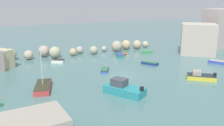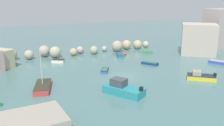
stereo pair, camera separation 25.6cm
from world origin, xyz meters
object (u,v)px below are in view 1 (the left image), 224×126
at_px(moored_boat_5, 150,63).
at_px(channel_buoy, 125,54).
at_px(moored_boat_3, 58,61).
at_px(moored_boat_4, 43,87).
at_px(moored_boat_7, 124,89).
at_px(moored_boat_2, 217,62).
at_px(moored_boat_9, 120,55).
at_px(moored_boat_6, 201,76).
at_px(moored_boat_1, 147,52).
at_px(moored_boat_8, 105,70).

bearing_deg(moored_boat_5, channel_buoy, -29.92).
bearing_deg(moored_boat_5, moored_boat_3, 26.69).
distance_m(moored_boat_4, moored_boat_7, 10.61).
distance_m(moored_boat_2, moored_boat_9, 18.59).
xyz_separation_m(moored_boat_3, moored_boat_6, (16.95, -18.46, 0.14)).
distance_m(moored_boat_1, moored_boat_3, 19.49).
distance_m(moored_boat_5, moored_boat_7, 14.97).
bearing_deg(moored_boat_3, channel_buoy, 30.79).
bearing_deg(moored_boat_8, moored_boat_5, 124.12).
height_order(moored_boat_3, moored_boat_5, moored_boat_3).
bearing_deg(moored_boat_7, channel_buoy, -60.06).
height_order(moored_boat_4, moored_boat_7, moored_boat_4).
bearing_deg(moored_boat_9, moored_boat_1, -66.72).
bearing_deg(moored_boat_4, moored_boat_2, 104.88).
bearing_deg(moored_boat_2, moored_boat_1, 178.71).
xyz_separation_m(moored_boat_5, moored_boat_6, (2.19, -10.14, 0.22)).
height_order(moored_boat_4, moored_boat_5, moored_boat_4).
relative_size(moored_boat_4, moored_boat_6, 1.19).
bearing_deg(channel_buoy, moored_boat_2, -47.10).
height_order(moored_boat_3, moored_boat_4, moored_boat_4).
bearing_deg(moored_boat_4, moored_boat_7, 72.05).
xyz_separation_m(moored_boat_4, moored_boat_5, (19.68, 4.60, -0.16)).
height_order(moored_boat_1, moored_boat_5, moored_boat_1).
distance_m(channel_buoy, moored_boat_9, 1.78).
xyz_separation_m(channel_buoy, moored_boat_4, (-19.10, -13.02, 0.08)).
height_order(moored_boat_8, moored_boat_9, moored_boat_9).
relative_size(moored_boat_4, moored_boat_9, 1.20).
height_order(moored_boat_1, moored_boat_2, moored_boat_2).
distance_m(channel_buoy, moored_boat_4, 23.12).
bearing_deg(moored_boat_3, moored_boat_9, 27.81).
relative_size(moored_boat_6, moored_boat_8, 1.64).
xyz_separation_m(moored_boat_3, moored_boat_7, (3.98, -18.69, 0.36)).
distance_m(moored_boat_4, moored_boat_8, 11.28).
xyz_separation_m(moored_boat_4, moored_boat_9, (17.45, 12.36, -0.07)).
bearing_deg(channel_buoy, moored_boat_6, -81.50).
xyz_separation_m(moored_boat_5, moored_boat_9, (-2.23, 7.76, 0.08)).
bearing_deg(moored_boat_8, moored_boat_7, 20.49).
distance_m(moored_boat_6, moored_boat_9, 18.44).
distance_m(channel_buoy, moored_boat_7, 21.39).
bearing_deg(moored_boat_6, moored_boat_7, 39.81).
xyz_separation_m(moored_boat_4, moored_boat_6, (21.87, -5.54, 0.07)).
distance_m(moored_boat_6, moored_boat_7, 12.98).
height_order(moored_boat_1, moored_boat_9, moored_boat_9).
xyz_separation_m(moored_boat_3, moored_boat_8, (5.63, -8.95, -0.07)).
relative_size(moored_boat_1, moored_boat_4, 0.50).
height_order(channel_buoy, moored_boat_8, channel_buoy).
relative_size(moored_boat_2, moored_boat_8, 1.18).
height_order(moored_boat_2, moored_boat_8, moored_boat_2).
xyz_separation_m(moored_boat_6, moored_boat_8, (-11.32, 9.50, -0.21)).
relative_size(moored_boat_4, moored_boat_8, 1.94).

